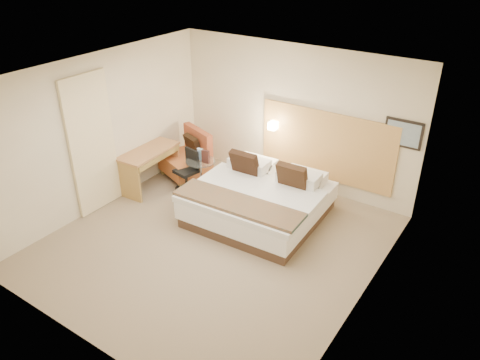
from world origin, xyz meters
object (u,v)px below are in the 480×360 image
Objects in this scene: lounge_chair at (188,158)px; desk_chair at (188,174)px; desk at (150,158)px; side_table at (201,174)px; bed at (259,200)px.

lounge_chair is 1.39× the size of desk_chair.
desk is at bearing -155.81° from desk_chair.
lounge_chair reaches higher than desk_chair.
side_table is 1.01m from desk.
desk is (-0.88, -0.42, 0.26)m from side_table.
lounge_chair is at bearing 129.06° from desk_chair.
bed reaches higher than side_table.
bed is 1.73× the size of desk.
side_table is (-1.41, 0.18, 0.01)m from bed.
bed is 2.32m from desk.
desk is at bearing -173.94° from bed.
side_table is 0.77× the size of desk_chair.
desk reaches higher than side_table.
side_table is at bearing -30.06° from lounge_chair.
lounge_chair is 0.85m from desk.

